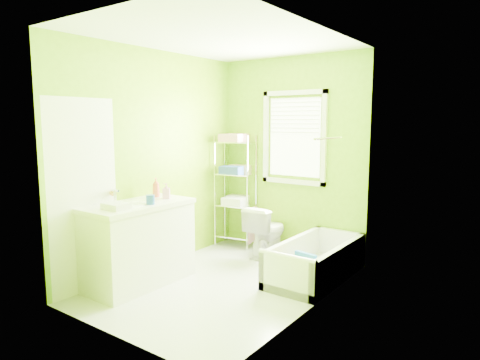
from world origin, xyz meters
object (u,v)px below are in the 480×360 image
Objects in this scene: wire_shelf_unit at (236,178)px; vanity at (138,241)px; toilet at (267,231)px; bathtub at (314,266)px.

vanity is at bearing -90.08° from wire_shelf_unit.
toilet is 0.42× the size of wire_shelf_unit.
bathtub is at bearing -20.16° from wire_shelf_unit.
vanity reaches higher than bathtub.
bathtub is 1.78m from wire_shelf_unit.
bathtub is at bearing 39.91° from vanity.
bathtub is 0.87× the size of wire_shelf_unit.
wire_shelf_unit is (-1.48, 0.54, 0.83)m from bathtub.
wire_shelf_unit is at bearing 159.84° from bathtub.
vanity is (-0.60, -1.65, 0.14)m from toilet.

